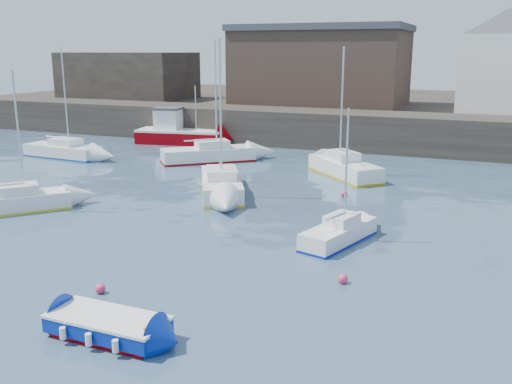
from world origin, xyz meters
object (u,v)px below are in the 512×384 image
at_px(sailboat_e, 64,150).
at_px(buoy_mid, 343,283).
at_px(sailboat_f, 344,167).
at_px(blue_dinghy, 108,325).
at_px(sailboat_a, 15,202).
at_px(sailboat_b, 221,184).
at_px(sailboat_h, 209,154).
at_px(buoy_far, 344,197).
at_px(buoy_near, 101,293).
at_px(fishing_boat, 178,132).
at_px(sailboat_c, 339,233).

relative_size(sailboat_e, buoy_mid, 23.19).
bearing_deg(sailboat_e, buoy_mid, -31.14).
bearing_deg(sailboat_f, blue_dinghy, -92.25).
distance_m(sailboat_a, sailboat_f, 20.02).
relative_size(sailboat_b, buoy_mid, 24.23).
height_order(sailboat_b, sailboat_h, sailboat_h).
relative_size(buoy_mid, buoy_far, 0.93).
height_order(buoy_near, buoy_far, buoy_far).
height_order(blue_dinghy, buoy_near, blue_dinghy).
relative_size(sailboat_b, sailboat_e, 1.04).
bearing_deg(sailboat_h, fishing_boat, 134.15).
xyz_separation_m(sailboat_b, buoy_far, (6.74, 2.00, -0.57)).
height_order(sailboat_b, sailboat_c, sailboat_b).
height_order(sailboat_e, buoy_near, sailboat_e).
relative_size(buoy_near, buoy_far, 0.92).
bearing_deg(blue_dinghy, sailboat_e, 133.07).
bearing_deg(sailboat_h, sailboat_c, -46.23).
distance_m(sailboat_h, buoy_mid, 23.75).
height_order(fishing_boat, sailboat_c, sailboat_c).
bearing_deg(sailboat_h, buoy_near, -71.67).
relative_size(sailboat_c, sailboat_h, 0.65).
height_order(fishing_boat, sailboat_b, sailboat_b).
xyz_separation_m(sailboat_e, sailboat_f, (21.63, 1.72, 0.04)).
bearing_deg(fishing_boat, sailboat_f, -24.39).
xyz_separation_m(fishing_boat, sailboat_a, (3.40, -22.43, -0.48)).
xyz_separation_m(sailboat_e, buoy_near, (18.55, -19.71, -0.54)).
height_order(sailboat_f, buoy_far, sailboat_f).
height_order(sailboat_h, buoy_near, sailboat_h).
xyz_separation_m(blue_dinghy, fishing_boat, (-16.01, 31.55, 0.60)).
bearing_deg(buoy_near, sailboat_c, 53.42).
height_order(sailboat_e, buoy_far, sailboat_e).
distance_m(blue_dinghy, sailboat_c, 11.46).
relative_size(sailboat_a, sailboat_f, 0.86).
relative_size(sailboat_f, buoy_mid, 23.16).
height_order(fishing_boat, sailboat_h, sailboat_h).
xyz_separation_m(sailboat_a, sailboat_f, (13.55, 14.74, 0.08)).
height_order(blue_dinghy, sailboat_f, sailboat_f).
distance_m(buoy_near, buoy_far, 16.70).
distance_m(sailboat_a, buoy_mid, 18.09).
xyz_separation_m(sailboat_h, buoy_near, (7.46, -22.52, -0.57)).
bearing_deg(sailboat_c, sailboat_h, 133.77).
height_order(sailboat_a, sailboat_e, sailboat_e).
relative_size(sailboat_b, sailboat_f, 1.05).
bearing_deg(sailboat_h, sailboat_f, -5.93).
distance_m(blue_dinghy, sailboat_a, 15.57).
distance_m(sailboat_b, buoy_mid, 14.01).
bearing_deg(sailboat_a, sailboat_h, 79.27).
height_order(fishing_boat, sailboat_e, sailboat_e).
bearing_deg(buoy_mid, sailboat_f, 103.97).
xyz_separation_m(buoy_mid, buoy_far, (-2.98, 12.08, 0.00)).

